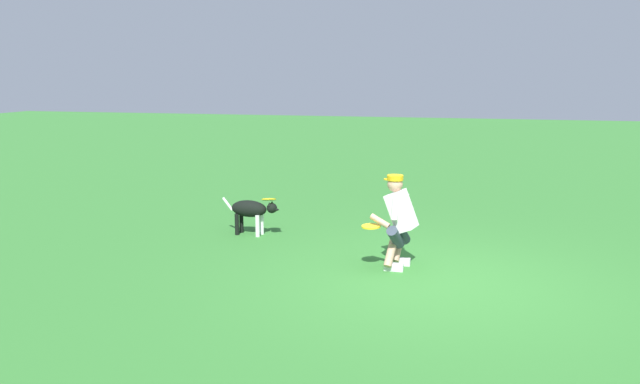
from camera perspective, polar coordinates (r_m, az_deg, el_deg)
The scene contains 5 objects.
ground_plane at distance 8.23m, azimuth 10.57°, elevation -8.15°, with size 60.00×60.00×0.00m, color #33762F.
person at distance 8.56m, azimuth 7.19°, elevation -2.44°, with size 0.65×0.66×1.29m.
dog at distance 10.37m, azimuth -6.26°, elevation -1.67°, with size 1.04×0.34×0.61m.
frisbee_flying at distance 10.19m, azimuth -4.70°, elevation -0.68°, with size 0.23×0.23×0.02m, color yellow.
frisbee_held at distance 8.48m, azimuth 4.69°, elevation -3.14°, with size 0.26×0.26×0.02m, color yellow.
Camera 1 is at (-0.37, 7.78, 2.66)m, focal length 35.05 mm.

